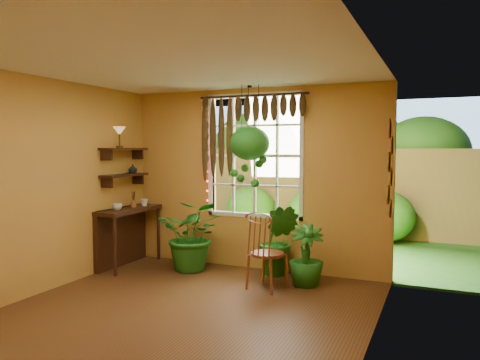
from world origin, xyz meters
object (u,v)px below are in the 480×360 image
object	(u,v)px
counter_ledge	(124,230)
potted_plant_mid	(279,240)
potted_plant_left	(193,235)
windsor_chair	(266,263)
hanging_basket	(250,147)

from	to	relation	value
counter_ledge	potted_plant_mid	bearing A→B (deg)	9.42
potted_plant_left	potted_plant_mid	xyz separation A→B (m)	(1.26, 0.23, -0.02)
windsor_chair	potted_plant_mid	world-z (taller)	windsor_chair
windsor_chair	hanging_basket	distance (m)	1.68
potted_plant_left	hanging_basket	world-z (taller)	hanging_basket
counter_ledge	potted_plant_left	world-z (taller)	potted_plant_left
potted_plant_left	hanging_basket	xyz separation A→B (m)	(0.84, 0.16, 1.30)
hanging_basket	potted_plant_left	bearing A→B (deg)	-169.10
windsor_chair	potted_plant_left	distance (m)	1.41
windsor_chair	hanging_basket	xyz separation A→B (m)	(-0.48, 0.61, 1.50)
hanging_basket	potted_plant_mid	bearing A→B (deg)	8.48
counter_ledge	windsor_chair	xyz separation A→B (m)	(2.44, -0.27, -0.22)
counter_ledge	potted_plant_left	bearing A→B (deg)	8.66
windsor_chair	potted_plant_mid	xyz separation A→B (m)	(-0.06, 0.67, 0.17)
counter_ledge	hanging_basket	size ratio (longest dim) A/B	0.82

